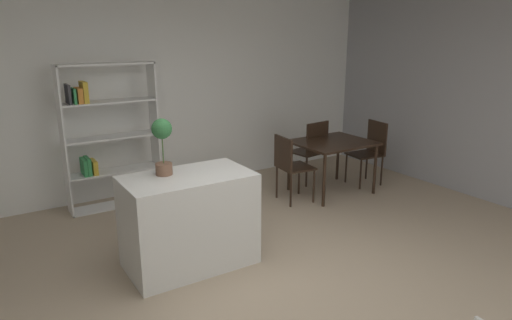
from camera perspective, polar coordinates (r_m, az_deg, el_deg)
name	(u,v)px	position (r m, az deg, el deg)	size (l,w,h in m)	color
ground_plane	(278,287)	(4.27, 2.78, -15.74)	(10.35, 10.35, 0.00)	tan
back_partition	(148,94)	(6.57, -13.45, 8.14)	(7.51, 0.06, 2.82)	white
kitchen_island	(189,221)	(4.50, -8.41, -7.56)	(1.22, 0.71, 0.93)	silver
potted_plant_on_island	(162,141)	(4.31, -11.72, 2.41)	(0.19, 0.19, 0.54)	brown
open_bookshelf	(106,135)	(6.09, -18.43, 3.03)	(1.19, 0.31, 1.87)	white
dining_table	(333,147)	(6.50, 9.62, 1.67)	(1.06, 0.89, 0.75)	black
dining_chair_window_side	(371,148)	(7.04, 14.24, 1.52)	(0.50, 0.46, 0.95)	black
dining_chair_far	(312,147)	(6.88, 7.08, 1.66)	(0.50, 0.49, 0.96)	black
dining_chair_island_side	(290,163)	(6.08, 4.26, -0.32)	(0.46, 0.48, 0.91)	black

